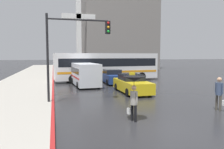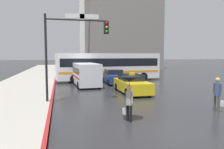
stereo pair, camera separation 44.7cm
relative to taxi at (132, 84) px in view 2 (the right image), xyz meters
name	(u,v)px [view 2 (the right image)]	position (x,y,z in m)	size (l,w,h in m)	color
ground_plane	(153,130)	(-1.95, -8.44, -0.68)	(300.00, 300.00, 0.00)	#262628
taxi	(132,84)	(0.00, 0.00, 0.00)	(1.91, 4.68, 1.61)	gold
sedan_red	(114,77)	(0.03, 5.94, 0.01)	(1.91, 4.15, 1.48)	navy
ambulance_van	(86,73)	(-3.04, 4.75, 0.54)	(2.31, 5.34, 2.19)	silver
city_bus	(109,66)	(0.08, 8.56, 1.10)	(12.16, 3.49, 3.20)	silver
pedestrian_with_umbrella	(129,86)	(-2.54, -7.15, 0.90)	(0.96, 0.96, 2.02)	black
pedestrian_man	(217,92)	(2.53, -6.53, 0.37)	(0.40, 0.60, 1.79)	#4C473D
traffic_light	(73,42)	(-4.71, -2.67, 3.10)	(3.87, 0.38, 5.39)	black
building_tower_near	(121,15)	(8.04, 31.65, 11.21)	(15.43, 11.89, 23.79)	gray
monument_cross	(82,28)	(-1.18, 26.08, 7.43)	(6.29, 0.90, 14.30)	white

